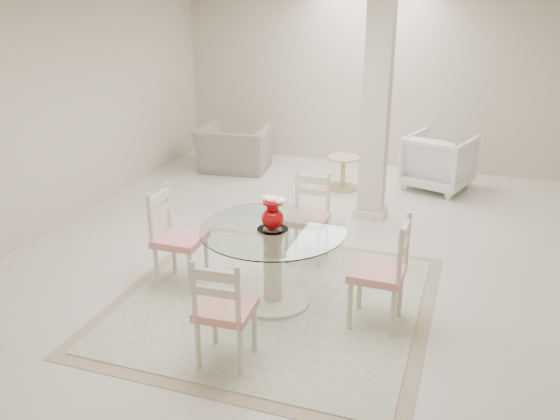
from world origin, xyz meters
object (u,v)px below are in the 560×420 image
(dining_chair_south, at_px, (222,304))
(side_table, at_px, (343,174))
(column, at_px, (376,109))
(dining_table, at_px, (273,266))
(dining_chair_west, at_px, (173,230))
(armchair_white, at_px, (439,162))
(dining_chair_north, at_px, (309,211))
(red_vase, at_px, (273,213))
(dining_chair_east, at_px, (386,265))
(recliner_taupe, at_px, (234,148))

(dining_chair_south, distance_m, side_table, 4.35)
(column, distance_m, dining_table, 2.68)
(dining_chair_west, bearing_deg, dining_chair_south, -137.77)
(dining_chair_south, bearing_deg, armchair_white, -106.85)
(column, bearing_deg, dining_chair_north, -105.42)
(dining_chair_west, xyz_separation_m, armchair_white, (2.16, 3.74, -0.18))
(column, bearing_deg, armchair_white, 62.16)
(dining_chair_west, distance_m, dining_chair_south, 1.44)
(column, bearing_deg, dining_chair_south, -97.82)
(armchair_white, height_order, side_table, armchair_white)
(dining_chair_north, xyz_separation_m, side_table, (-0.17, 2.31, -0.33))
(red_vase, xyz_separation_m, dining_chair_east, (1.02, -0.05, -0.31))
(dining_table, distance_m, dining_chair_south, 1.03)
(dining_chair_north, bearing_deg, recliner_taupe, 126.63)
(red_vase, bearing_deg, dining_chair_east, -2.63)
(column, relative_size, armchair_white, 3.14)
(armchair_white, bearing_deg, dining_table, 91.37)
(dining_chair_east, xyz_separation_m, dining_chair_north, (-0.98, 1.06, -0.04))
(recliner_taupe, relative_size, side_table, 2.25)
(red_vase, bearing_deg, armchair_white, 73.25)
(red_vase, xyz_separation_m, dining_chair_south, (-0.04, -1.02, -0.35))
(dining_chair_west, relative_size, side_table, 2.32)
(dining_table, height_order, dining_chair_west, dining_chair_west)
(dining_chair_west, height_order, armchair_white, dining_chair_west)
(dining_table, bearing_deg, dining_chair_west, 177.71)
(dining_chair_west, relative_size, dining_chair_south, 1.05)
(armchair_white, bearing_deg, column, 80.27)
(dining_chair_north, relative_size, side_table, 2.20)
(side_table, bearing_deg, dining_chair_north, -85.82)
(dining_chair_south, bearing_deg, dining_table, -95.23)
(dining_table, distance_m, recliner_taupe, 4.13)
(dining_chair_north, relative_size, armchair_white, 1.20)
(armchair_white, bearing_deg, dining_chair_south, 94.34)
(dining_chair_east, distance_m, recliner_taupe, 4.73)
(column, relative_size, dining_chair_west, 2.48)
(dining_table, relative_size, red_vase, 4.32)
(column, height_order, red_vase, column)
(dining_chair_west, distance_m, armchair_white, 4.32)
(dining_chair_east, distance_m, dining_chair_south, 1.44)
(dining_chair_east, relative_size, side_table, 2.36)
(red_vase, relative_size, dining_chair_north, 0.29)
(side_table, bearing_deg, dining_table, -87.80)
(dining_table, bearing_deg, dining_chair_east, -2.43)
(dining_chair_east, relative_size, recliner_taupe, 1.05)
(red_vase, xyz_separation_m, dining_chair_north, (0.04, 1.01, -0.35))
(dining_chair_south, relative_size, side_table, 2.20)
(dining_chair_west, height_order, recliner_taupe, dining_chair_west)
(red_vase, distance_m, side_table, 3.39)
(recliner_taupe, bearing_deg, dining_chair_east, 122.00)
(dining_chair_east, relative_size, armchair_white, 1.28)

